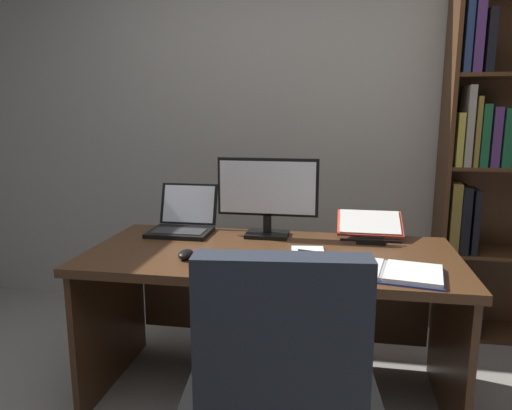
# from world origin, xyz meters

# --- Properties ---
(wall_back) EXTENTS (5.33, 0.12, 2.62)m
(wall_back) POSITION_xyz_m (0.00, 1.88, 1.31)
(wall_back) COLOR #B2ADA3
(wall_back) RESTS_ON ground
(desk) EXTENTS (1.72, 0.80, 0.74)m
(desk) POSITION_xyz_m (0.02, 0.83, 0.54)
(desk) COLOR #4C2D19
(desk) RESTS_ON ground
(bookshelf) EXTENTS (0.90, 0.32, 2.12)m
(bookshelf) POSITION_xyz_m (1.26, 1.65, 1.02)
(bookshelf) COLOR #4C2D19
(bookshelf) RESTS_ON ground
(monitor) EXTENTS (0.53, 0.16, 0.41)m
(monitor) POSITION_xyz_m (-0.04, 1.02, 0.95)
(monitor) COLOR black
(monitor) RESTS_ON desk
(laptop) EXTENTS (0.32, 0.33, 0.24)m
(laptop) POSITION_xyz_m (-0.50, 1.03, 0.79)
(laptop) COLOR black
(laptop) RESTS_ON desk
(keyboard) EXTENTS (0.42, 0.15, 0.02)m
(keyboard) POSITION_xyz_m (-0.04, 0.57, 0.75)
(keyboard) COLOR black
(keyboard) RESTS_ON desk
(computer_mouse) EXTENTS (0.06, 0.10, 0.04)m
(computer_mouse) POSITION_xyz_m (-0.34, 0.57, 0.76)
(computer_mouse) COLOR black
(computer_mouse) RESTS_ON desk
(reading_stand_with_book) EXTENTS (0.33, 0.26, 0.13)m
(reading_stand_with_book) POSITION_xyz_m (0.49, 1.08, 0.81)
(reading_stand_with_book) COLOR black
(reading_stand_with_book) RESTS_ON desk
(open_binder) EXTENTS (0.51, 0.34, 0.02)m
(open_binder) POSITION_xyz_m (0.51, 0.52, 0.75)
(open_binder) COLOR navy
(open_binder) RESTS_ON desk
(notepad) EXTENTS (0.17, 0.23, 0.01)m
(notepad) POSITION_xyz_m (0.20, 0.74, 0.75)
(notepad) COLOR white
(notepad) RESTS_ON desk
(pen) EXTENTS (0.14, 0.04, 0.01)m
(pen) POSITION_xyz_m (0.22, 0.74, 0.76)
(pen) COLOR black
(pen) RESTS_ON notepad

